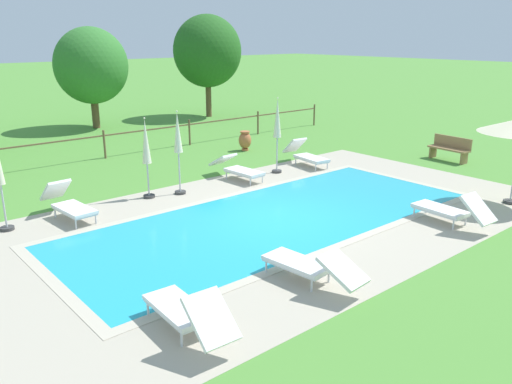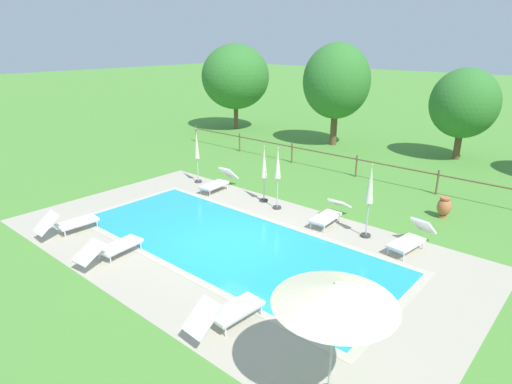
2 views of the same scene
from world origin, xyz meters
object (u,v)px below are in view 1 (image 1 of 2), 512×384
object	(u,v)px
sun_lounger_north_far	(238,168)
sun_lounger_south_mid	(187,311)
sun_lounger_south_near_corner	(306,155)
sun_lounger_north_mid	(310,265)
patio_umbrella_closed_row_mid_west	(178,140)
patio_umbrella_closed_row_west	(146,147)
tree_west_mid	(207,51)
sun_lounger_north_end	(451,210)
sun_lounger_north_near_steps	(69,204)
wooden_bench_lawn_side	(450,148)
tree_east_mid	(91,66)
patio_umbrella_closed_row_mid_east	(277,124)
terracotta_urn_near_fence	(245,140)

from	to	relation	value
sun_lounger_north_far	sun_lounger_south_mid	xyz separation A→B (m)	(-6.07, -6.39, 0.02)
sun_lounger_south_near_corner	sun_lounger_south_mid	size ratio (longest dim) A/B	1.01
sun_lounger_north_mid	patio_umbrella_closed_row_mid_west	distance (m)	6.51
patio_umbrella_closed_row_west	sun_lounger_south_mid	bearing A→B (deg)	-114.57
sun_lounger_north_mid	tree_west_mid	xyz separation A→B (m)	(10.31, 17.66, 3.15)
sun_lounger_north_end	sun_lounger_south_near_corner	distance (m)	6.57
sun_lounger_south_mid	tree_west_mid	bearing A→B (deg)	53.69
sun_lounger_north_near_steps	tree_west_mid	xyz separation A→B (m)	(12.32, 11.34, 3.12)
patio_umbrella_closed_row_mid_west	wooden_bench_lawn_side	size ratio (longest dim) A/B	1.57
tree_east_mid	tree_west_mid	bearing A→B (deg)	-5.23
sun_lounger_north_mid	patio_umbrella_closed_row_mid_east	xyz separation A→B (m)	(4.92, 6.24, 1.28)
terracotta_urn_near_fence	sun_lounger_north_far	bearing A→B (deg)	-132.37
sun_lounger_south_near_corner	sun_lounger_north_mid	bearing A→B (deg)	-135.34
wooden_bench_lawn_side	terracotta_urn_near_fence	distance (m)	7.62
wooden_bench_lawn_side	terracotta_urn_near_fence	bearing A→B (deg)	126.88
sun_lounger_north_mid	wooden_bench_lawn_side	xyz separation A→B (m)	(10.84, 3.44, 0.11)
sun_lounger_north_mid	patio_umbrella_closed_row_west	world-z (taller)	patio_umbrella_closed_row_west
sun_lounger_south_near_corner	patio_umbrella_closed_row_mid_east	size ratio (longest dim) A/B	0.81
terracotta_urn_near_fence	tree_east_mid	distance (m)	9.34
sun_lounger_south_near_corner	tree_west_mid	world-z (taller)	tree_west_mid
patio_umbrella_closed_row_mid_west	tree_east_mid	world-z (taller)	tree_east_mid
patio_umbrella_closed_row_mid_east	patio_umbrella_closed_row_mid_west	bearing A→B (deg)	179.25
sun_lounger_north_end	sun_lounger_north_mid	bearing A→B (deg)	179.27
sun_lounger_north_mid	sun_lounger_south_mid	bearing A→B (deg)	179.12
sun_lounger_south_mid	patio_umbrella_closed_row_mid_west	world-z (taller)	patio_umbrella_closed_row_mid_west
patio_umbrella_closed_row_mid_east	tree_west_mid	xyz separation A→B (m)	(5.39, 11.42, 1.87)
patio_umbrella_closed_row_mid_east	tree_east_mid	world-z (taller)	tree_east_mid
sun_lounger_south_mid	sun_lounger_north_end	bearing A→B (deg)	-0.78
patio_umbrella_closed_row_west	tree_west_mid	bearing A→B (deg)	48.10
patio_umbrella_closed_row_west	sun_lounger_north_far	bearing A→B (deg)	-2.07
patio_umbrella_closed_row_mid_west	patio_umbrella_closed_row_mid_east	size ratio (longest dim) A/B	0.97
sun_lounger_north_far	tree_east_mid	distance (m)	12.11
patio_umbrella_closed_row_west	patio_umbrella_closed_row_mid_east	distance (m)	4.61
sun_lounger_north_end	patio_umbrella_closed_row_mid_west	xyz separation A→B (m)	(-3.59, 6.35, 1.19)
patio_umbrella_closed_row_west	patio_umbrella_closed_row_mid_west	bearing A→B (deg)	-16.36
sun_lounger_north_near_steps	patio_umbrella_closed_row_mid_west	world-z (taller)	patio_umbrella_closed_row_mid_west
sun_lounger_north_far	sun_lounger_north_end	xyz separation A→B (m)	(1.36, -6.49, 0.02)
sun_lounger_north_mid	patio_umbrella_closed_row_west	bearing A→B (deg)	87.10
sun_lounger_south_mid	sun_lounger_north_mid	bearing A→B (deg)	-0.88
sun_lounger_south_near_corner	sun_lounger_south_mid	distance (m)	10.99
sun_lounger_north_mid	tree_west_mid	distance (m)	20.69
sun_lounger_south_near_corner	patio_umbrella_closed_row_mid_west	bearing A→B (deg)	-179.74
sun_lounger_north_end	terracotta_urn_near_fence	bearing A→B (deg)	81.23
sun_lounger_north_near_steps	patio_umbrella_closed_row_mid_east	bearing A→B (deg)	-0.71
sun_lounger_north_end	wooden_bench_lawn_side	xyz separation A→B (m)	(6.06, 3.50, 0.09)
sun_lounger_north_near_steps	sun_lounger_south_near_corner	xyz separation A→B (m)	(8.40, -0.01, -0.00)
sun_lounger_south_near_corner	tree_west_mid	distance (m)	12.41
sun_lounger_south_mid	tree_west_mid	distance (m)	22.09
sun_lounger_north_mid	sun_lounger_north_end	xyz separation A→B (m)	(4.78, -0.06, 0.02)
sun_lounger_south_mid	tree_east_mid	distance (m)	19.54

